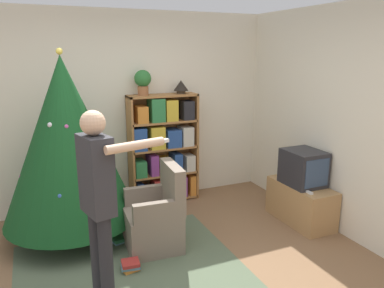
# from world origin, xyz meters

# --- Properties ---
(ground_plane) EXTENTS (14.00, 14.00, 0.00)m
(ground_plane) POSITION_xyz_m (0.00, 0.00, 0.00)
(ground_plane) COLOR #846042
(wall_back) EXTENTS (8.00, 0.10, 2.60)m
(wall_back) POSITION_xyz_m (0.00, 2.13, 1.30)
(wall_back) COLOR silver
(wall_back) RESTS_ON ground_plane
(wall_right) EXTENTS (0.10, 8.00, 2.60)m
(wall_right) POSITION_xyz_m (2.26, 0.00, 1.30)
(wall_right) COLOR silver
(wall_right) RESTS_ON ground_plane
(area_rug) EXTENTS (2.12, 1.92, 0.01)m
(area_rug) POSITION_xyz_m (-0.23, 0.33, 0.00)
(area_rug) COLOR #56664C
(area_rug) RESTS_ON ground_plane
(bookshelf) EXTENTS (0.95, 0.29, 1.51)m
(bookshelf) POSITION_xyz_m (0.66, 1.91, 0.75)
(bookshelf) COLOR #A8703D
(bookshelf) RESTS_ON ground_plane
(tv_stand) EXTENTS (0.42, 0.88, 0.49)m
(tv_stand) POSITION_xyz_m (1.98, 0.59, 0.24)
(tv_stand) COLOR tan
(tv_stand) RESTS_ON ground_plane
(television) EXTENTS (0.41, 0.48, 0.43)m
(television) POSITION_xyz_m (1.98, 0.58, 0.70)
(television) COLOR #28282D
(television) RESTS_ON tv_stand
(game_remote) EXTENTS (0.04, 0.12, 0.02)m
(game_remote) POSITION_xyz_m (1.86, 0.32, 0.50)
(game_remote) COLOR white
(game_remote) RESTS_ON tv_stand
(christmas_tree) EXTENTS (1.47, 1.47, 2.11)m
(christmas_tree) POSITION_xyz_m (-0.65, 1.34, 1.13)
(christmas_tree) COLOR #4C3323
(christmas_tree) RESTS_ON ground_plane
(armchair) EXTENTS (0.60, 0.60, 0.92)m
(armchair) POSITION_xyz_m (0.14, 0.70, 0.32)
(armchair) COLOR #7A6B5B
(armchair) RESTS_ON ground_plane
(standing_person) EXTENTS (0.70, 0.46, 1.66)m
(standing_person) POSITION_xyz_m (-0.56, -0.03, 0.98)
(standing_person) COLOR #232328
(standing_person) RESTS_ON ground_plane
(potted_plant) EXTENTS (0.22, 0.22, 0.33)m
(potted_plant) POSITION_xyz_m (0.39, 1.92, 1.70)
(potted_plant) COLOR #935B38
(potted_plant) RESTS_ON bookshelf
(table_lamp) EXTENTS (0.20, 0.20, 0.18)m
(table_lamp) POSITION_xyz_m (0.93, 1.92, 1.61)
(table_lamp) COLOR #473828
(table_lamp) RESTS_ON bookshelf
(book_pile_near_tree) EXTENTS (0.24, 0.20, 0.06)m
(book_pile_near_tree) POSITION_xyz_m (-0.19, 0.98, 0.03)
(book_pile_near_tree) COLOR #5B899E
(book_pile_near_tree) RESTS_ON ground_plane
(book_pile_by_chair) EXTENTS (0.20, 0.17, 0.10)m
(book_pile_by_chair) POSITION_xyz_m (-0.24, 0.36, 0.05)
(book_pile_by_chair) COLOR orange
(book_pile_by_chair) RESTS_ON ground_plane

